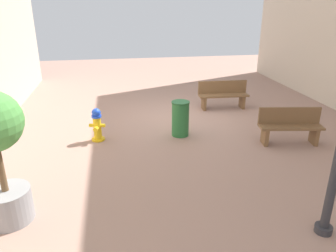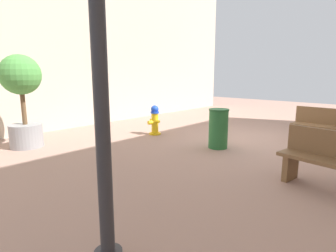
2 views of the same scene
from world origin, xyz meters
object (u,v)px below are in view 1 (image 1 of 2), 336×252
Objects in this scene: bench_far at (290,125)px; trash_bin at (180,119)px; bench_near at (223,94)px; fire_hydrant at (97,125)px.

bench_far is 1.70× the size of trash_bin.
bench_far is at bearing 159.90° from trash_bin.
fire_hydrant is at bearing 26.51° from bench_near.
fire_hydrant is 0.54× the size of bench_far.
fire_hydrant is 0.91× the size of trash_bin.
trash_bin reaches higher than fire_hydrant.
bench_near is 2.91m from trash_bin.
bench_near is at bearing -153.49° from fire_hydrant.
trash_bin is at bearing -20.10° from bench_far.
trash_bin is (2.72, -0.99, 0.00)m from bench_far.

